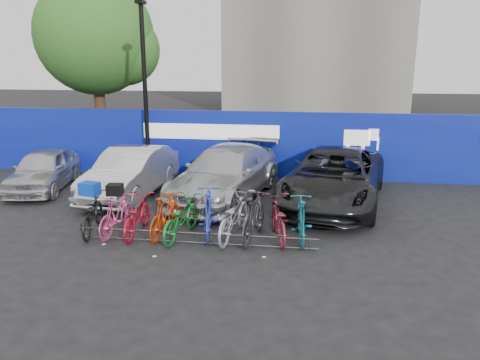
% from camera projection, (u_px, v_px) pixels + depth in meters
% --- Properties ---
extents(ground, '(100.00, 100.00, 0.00)m').
position_uv_depth(ground, '(204.00, 235.00, 11.55)').
color(ground, black).
rests_on(ground, ground).
extents(hoarding, '(22.00, 0.18, 2.40)m').
position_uv_depth(hoarding, '(238.00, 144.00, 16.99)').
color(hoarding, '#0A1094').
rests_on(hoarding, ground).
extents(tree, '(5.40, 5.20, 7.80)m').
position_uv_depth(tree, '(100.00, 39.00, 20.80)').
color(tree, '#382314').
rests_on(tree, ground).
extents(lamppost, '(0.25, 0.50, 6.11)m').
position_uv_depth(lamppost, '(145.00, 87.00, 16.32)').
color(lamppost, black).
rests_on(lamppost, ground).
extents(bike_rack, '(5.60, 0.03, 0.30)m').
position_uv_depth(bike_rack, '(198.00, 238.00, 10.93)').
color(bike_rack, '#595B60').
rests_on(bike_rack, ground).
extents(car_0, '(2.27, 4.15, 1.34)m').
position_uv_depth(car_0, '(44.00, 169.00, 15.46)').
color(car_0, '#B5B4B9').
rests_on(car_0, ground).
extents(car_1, '(1.93, 4.67, 1.50)m').
position_uv_depth(car_1, '(131.00, 172.00, 14.72)').
color(car_1, '#BCBCC1').
rests_on(car_1, ground).
extents(car_2, '(3.42, 5.75, 1.56)m').
position_uv_depth(car_2, '(225.00, 173.00, 14.49)').
color(car_2, '#B6B5BA').
rests_on(car_2, ground).
extents(car_3, '(3.71, 6.18, 1.61)m').
position_uv_depth(car_3, '(334.00, 178.00, 13.86)').
color(car_3, black).
rests_on(car_3, ground).
extents(bike_0, '(1.01, 1.96, 0.98)m').
position_uv_depth(bike_0, '(92.00, 214.00, 11.62)').
color(bike_0, black).
rests_on(bike_0, ground).
extents(bike_1, '(0.68, 1.73, 1.01)m').
position_uv_depth(bike_1, '(117.00, 214.00, 11.52)').
color(bike_1, '#CE3C77').
rests_on(bike_1, ground).
extents(bike_2, '(0.68, 1.84, 0.96)m').
position_uv_depth(bike_2, '(136.00, 216.00, 11.50)').
color(bike_2, '#AF0C1F').
rests_on(bike_2, ground).
extents(bike_3, '(0.71, 1.80, 1.06)m').
position_uv_depth(bike_3, '(165.00, 215.00, 11.42)').
color(bike_3, red).
rests_on(bike_3, ground).
extents(bike_4, '(0.99, 2.01, 1.01)m').
position_uv_depth(bike_4, '(181.00, 218.00, 11.30)').
color(bike_4, '#117028').
rests_on(bike_4, ground).
extents(bike_5, '(0.87, 2.04, 1.19)m').
position_uv_depth(bike_5, '(209.00, 213.00, 11.36)').
color(bike_5, '#2639A9').
rests_on(bike_5, ground).
extents(bike_6, '(1.08, 2.16, 1.09)m').
position_uv_depth(bike_6, '(234.00, 216.00, 11.27)').
color(bike_6, '#95969B').
rests_on(bike_6, ground).
extents(bike_7, '(0.83, 1.98, 1.15)m').
position_uv_depth(bike_7, '(254.00, 217.00, 11.11)').
color(bike_7, '#29282B').
rests_on(bike_7, ground).
extents(bike_8, '(1.04, 2.00, 1.00)m').
position_uv_depth(bike_8, '(278.00, 219.00, 11.20)').
color(bike_8, maroon).
rests_on(bike_8, ground).
extents(bike_9, '(0.64, 1.82, 1.07)m').
position_uv_depth(bike_9, '(301.00, 219.00, 11.09)').
color(bike_9, '#126474').
rests_on(bike_9, ground).
extents(cargo_crate, '(0.50, 0.42, 0.32)m').
position_uv_depth(cargo_crate, '(90.00, 189.00, 11.45)').
color(cargo_crate, '#0A35A9').
rests_on(cargo_crate, bike_0).
extents(cargo_topcase, '(0.40, 0.37, 0.27)m').
position_uv_depth(cargo_topcase, '(115.00, 190.00, 11.35)').
color(cargo_topcase, black).
rests_on(cargo_topcase, bike_1).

